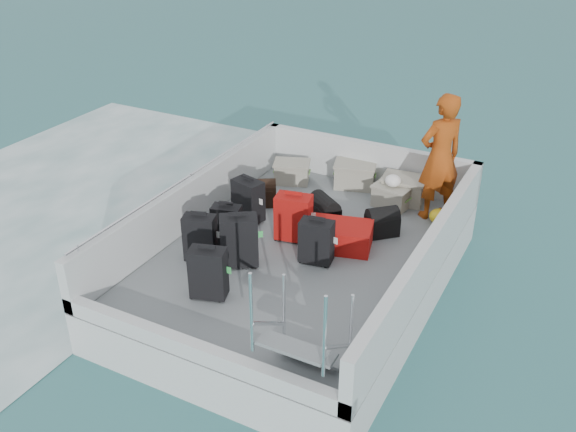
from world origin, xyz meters
The scene contains 23 objects.
ground centered at (0.00, 0.00, 0.00)m, with size 160.00×160.00×0.00m, color #185553.
wake_foam centered at (-4.80, 0.00, 0.00)m, with size 10.00×10.00×0.00m, color white.
ferry_hull centered at (0.00, 0.00, 0.30)m, with size 3.60×5.00×0.60m, color silver.
deck centered at (0.00, 0.00, 0.61)m, with size 3.30×4.70×0.02m, color slate.
deck_fittings centered at (0.35, -0.32, 0.99)m, with size 3.60×5.00×0.90m.
suitcase_0 centered at (-1.05, -0.79, 0.94)m, with size 0.41×0.23×0.64m, color black.
suitcase_1 centered at (-0.95, -0.31, 0.91)m, with size 0.39×0.22×0.59m, color black.
suitcase_2 centered at (-1.05, 0.42, 0.94)m, with size 0.44×0.27×0.64m, color black.
suitcase_3 centered at (-0.48, -1.44, 0.95)m, with size 0.43×0.25×0.66m, color black.
suitcase_4 centered at (-0.54, -0.67, 0.97)m, with size 0.48×0.28×0.70m, color black.
suitcase_5 centered at (-0.22, 0.24, 0.95)m, with size 0.48×0.29×0.67m, color #9B0D0B.
suitcase_7 centered at (0.31, -0.15, 0.92)m, with size 0.43×0.25×0.60m, color black.
suitcase_8 centered at (0.43, 0.36, 0.79)m, with size 0.55×0.84×0.33m, color #9B0D0B.
duffel_0 centered at (-1.15, 0.94, 0.78)m, with size 0.47×0.30×0.32m, color black, non-canonical shape.
duffel_1 centered at (-0.05, 0.89, 0.78)m, with size 0.50×0.30×0.32m, color black, non-canonical shape.
duffel_2 centered at (0.81, 0.94, 0.78)m, with size 0.43×0.30×0.32m, color black, non-canonical shape.
crate_0 centered at (-1.09, 1.87, 0.78)m, with size 0.54×0.37×0.33m, color gray.
crate_1 centered at (-0.12, 2.20, 0.81)m, with size 0.62×0.43×0.37m, color gray.
crate_2 centered at (0.64, 1.81, 0.78)m, with size 0.52×0.36×0.31m, color gray.
crate_3 centered at (0.75, 2.06, 0.81)m, with size 0.62×0.43×0.38m, color gray.
yellow_bag centered at (1.43, 1.63, 0.73)m, with size 0.28×0.26×0.22m, color yellow.
white_bag centered at (0.64, 1.81, 1.02)m, with size 0.24×0.24×0.18m, color white.
passenger centered at (1.30, 1.83, 1.56)m, with size 0.69×0.45×1.87m, color #D65414.
Camera 1 is at (3.30, -6.60, 5.16)m, focal length 40.00 mm.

